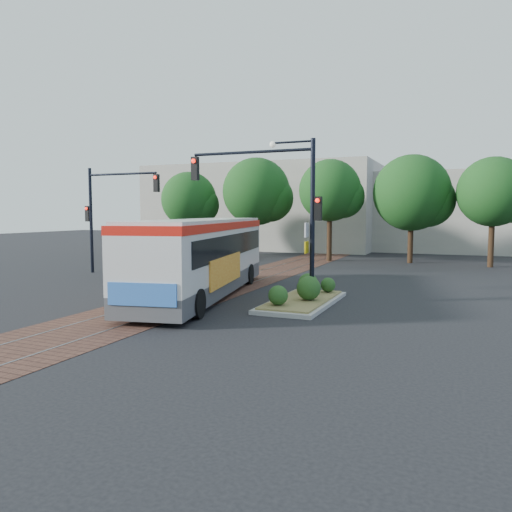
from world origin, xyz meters
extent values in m
plane|color=black|center=(0.00, 0.00, 0.00)|extent=(120.00, 120.00, 0.00)
cube|color=brown|center=(0.00, 4.00, 0.01)|extent=(3.60, 40.00, 0.01)
cube|color=slate|center=(-0.75, 4.00, 0.01)|extent=(0.06, 40.00, 0.01)
cube|color=slate|center=(0.75, 4.00, 0.01)|extent=(0.06, 40.00, 0.01)
cylinder|color=#382314|center=(-10.00, 16.00, 1.43)|extent=(0.36, 0.36, 2.86)
sphere|color=#123B14|center=(-10.00, 16.00, 4.51)|extent=(4.40, 4.40, 4.40)
cylinder|color=#382314|center=(-4.50, 16.80, 1.56)|extent=(0.36, 0.36, 3.12)
sphere|color=#123B14|center=(-4.50, 16.80, 5.07)|extent=(5.20, 5.20, 5.20)
cylinder|color=#382314|center=(1.50, 16.00, 1.69)|extent=(0.36, 0.36, 3.39)
sphere|color=#123B14|center=(1.50, 16.00, 5.04)|extent=(4.40, 4.40, 4.40)
cylinder|color=#382314|center=(7.00, 16.80, 1.43)|extent=(0.36, 0.36, 2.86)
sphere|color=#123B14|center=(7.00, 16.80, 4.81)|extent=(5.20, 5.20, 5.20)
cylinder|color=#382314|center=(12.00, 16.00, 1.56)|extent=(0.36, 0.36, 3.12)
sphere|color=#123B14|center=(12.00, 16.00, 4.77)|extent=(4.40, 4.40, 4.40)
cube|color=#ADA899|center=(-8.00, 28.00, 4.00)|extent=(22.00, 12.00, 8.00)
cube|color=#ADA899|center=(12.00, 30.00, 3.50)|extent=(18.00, 10.00, 7.00)
cube|color=#454547|center=(0.41, -0.84, 0.55)|extent=(4.76, 12.16, 0.69)
cube|color=silver|center=(0.41, -0.84, 1.83)|extent=(4.78, 12.16, 1.88)
cube|color=black|center=(0.36, -0.55, 2.13)|extent=(4.61, 11.01, 0.89)
cube|color=red|center=(0.41, -0.84, 2.93)|extent=(4.82, 12.17, 0.30)
cube|color=silver|center=(0.41, -0.84, 3.12)|extent=(4.63, 11.76, 0.14)
cube|color=black|center=(1.55, -6.53, 2.23)|extent=(1.58, 0.43, 0.89)
cube|color=blue|center=(1.58, -6.70, 1.04)|extent=(2.15, 0.49, 0.69)
cube|color=orange|center=(1.87, -1.56, 1.24)|extent=(0.93, 4.39, 1.09)
cylinder|color=black|center=(0.13, -5.25, 0.50)|extent=(0.53, 1.04, 0.99)
cylinder|color=black|center=(2.37, -4.80, 0.50)|extent=(0.53, 1.04, 0.99)
cylinder|color=black|center=(-1.44, 2.63, 0.50)|extent=(0.53, 1.04, 0.99)
cylinder|color=black|center=(0.79, 3.08, 0.50)|extent=(0.53, 1.04, 0.99)
cube|color=gray|center=(4.80, -1.00, 0.07)|extent=(2.20, 5.20, 0.15)
cube|color=olive|center=(4.80, -1.00, 0.19)|extent=(1.90, 4.80, 0.08)
sphere|color=#1E4719|center=(4.40, -2.60, 0.58)|extent=(0.70, 0.70, 0.70)
sphere|color=#1E4719|center=(5.10, -1.20, 0.68)|extent=(0.90, 0.90, 0.90)
sphere|color=#1E4719|center=(4.60, 0.40, 0.63)|extent=(0.80, 0.80, 0.80)
sphere|color=#1E4719|center=(5.30, 0.90, 0.53)|extent=(0.60, 0.60, 0.60)
cylinder|color=black|center=(5.10, -0.80, 3.21)|extent=(0.18, 0.18, 6.00)
cylinder|color=black|center=(2.60, -0.80, 5.81)|extent=(5.00, 0.12, 0.12)
cube|color=black|center=(0.10, -0.80, 5.26)|extent=(0.28, 0.22, 0.95)
sphere|color=#FF190C|center=(0.10, -0.94, 5.56)|extent=(0.18, 0.18, 0.18)
cube|color=black|center=(5.32, -0.80, 3.61)|extent=(0.26, 0.20, 0.90)
sphere|color=#FF190C|center=(5.32, -0.93, 3.92)|extent=(0.16, 0.16, 0.16)
cube|color=white|center=(4.92, -0.92, 2.81)|extent=(0.04, 0.45, 0.55)
cube|color=yellow|center=(4.92, -0.92, 2.17)|extent=(0.04, 0.45, 0.45)
cylinder|color=black|center=(4.30, -0.80, 6.12)|extent=(1.60, 0.08, 0.08)
sphere|color=silver|center=(3.50, -0.80, 6.06)|extent=(0.24, 0.24, 0.24)
cylinder|color=black|center=(-9.50, 4.00, 3.00)|extent=(0.18, 0.18, 6.00)
cylinder|color=black|center=(-7.25, 4.00, 5.60)|extent=(4.50, 0.12, 0.12)
cube|color=black|center=(-5.00, 4.00, 5.05)|extent=(0.28, 0.22, 0.95)
sphere|color=#FF190C|center=(-5.00, 3.86, 5.35)|extent=(0.18, 0.18, 0.18)
cube|color=black|center=(-9.72, 4.00, 3.40)|extent=(0.26, 0.20, 0.90)
sphere|color=#FF190C|center=(-9.72, 3.87, 3.70)|extent=(0.16, 0.16, 0.16)
imported|color=black|center=(-6.81, 2.50, 0.82)|extent=(0.71, 0.67, 1.63)
imported|color=black|center=(-6.94, 13.61, 0.63)|extent=(4.33, 1.77, 1.25)
camera|label=1|loc=(10.35, -18.91, 3.47)|focal=35.00mm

